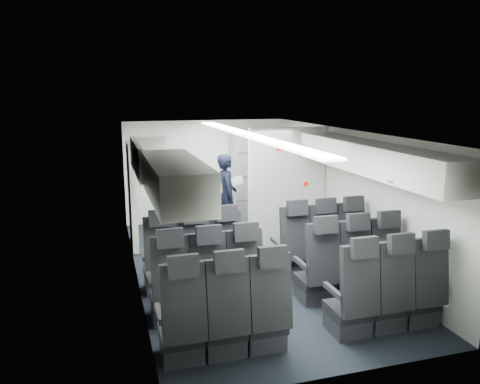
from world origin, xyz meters
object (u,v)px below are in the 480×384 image
seat_row_front (258,255)px  flight_attendant (227,195)px  carry_on_bag (155,164)px  seat_row_mid (280,278)px  boarding_door (132,195)px  galley_unit (252,177)px  seat_row_rear (310,308)px

seat_row_front → flight_attendant: 2.31m
seat_row_front → carry_on_bag: (-1.43, 0.17, 1.38)m
seat_row_mid → boarding_door: bearing=118.8°
seat_row_front → galley_unit: (0.95, 3.25, 0.55)m
seat_row_front → carry_on_bag: carry_on_bag is taller
seat_row_mid → carry_on_bag: bearing=143.2°
carry_on_bag → flight_attendant: bearing=35.9°
seat_row_rear → seat_row_front: bearing=90.0°
seat_row_mid → boarding_door: size_ratio=1.79×
boarding_door → carry_on_bag: size_ratio=4.65×
seat_row_front → galley_unit: size_ratio=1.75×
seat_row_rear → boarding_door: size_ratio=1.79×
seat_row_front → seat_row_rear: (0.00, -1.80, 0.00)m
seat_row_rear → carry_on_bag: size_ratio=8.33×
seat_row_front → flight_attendant: bearing=86.7°
seat_row_mid → carry_on_bag: carry_on_bag is taller
seat_row_mid → carry_on_bag: size_ratio=8.33×
seat_row_front → galley_unit: bearing=73.7°
flight_attendant → seat_row_rear: bearing=-175.5°
galley_unit → boarding_door: 2.84m
galley_unit → flight_attendant: (-0.82, -0.98, -0.15)m
seat_row_front → seat_row_mid: 0.90m
boarding_door → flight_attendant: size_ratio=1.16×
seat_row_mid → flight_attendant: bearing=87.7°
seat_row_rear → galley_unit: (0.95, 5.05, 0.55)m
seat_row_mid → flight_attendant: (0.13, 3.17, 0.40)m
seat_row_mid → galley_unit: size_ratio=1.75×
seat_row_front → seat_row_rear: same height
seat_row_front → carry_on_bag: 1.99m
flight_attendant → galley_unit: bearing=-33.6°
seat_row_front → seat_row_rear: 1.80m
seat_row_mid → seat_row_rear: (0.00, -0.90, 0.00)m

